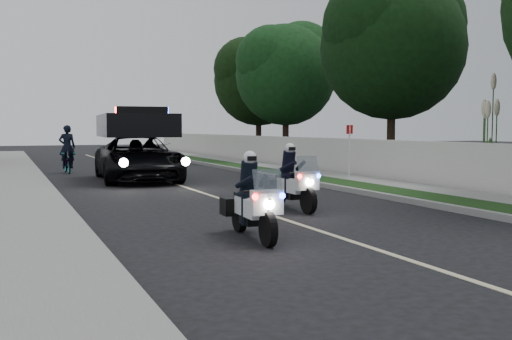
{
  "coord_description": "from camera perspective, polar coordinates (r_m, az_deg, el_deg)",
  "views": [
    {
      "loc": [
        -5.37,
        -8.35,
        1.92
      ],
      "look_at": [
        -0.3,
        3.42,
        1.0
      ],
      "focal_mm": 41.15,
      "sensor_mm": 36.0,
      "label": 1
    }
  ],
  "objects": [
    {
      "name": "ground",
      "position": [
        10.11,
        9.32,
        -6.9
      ],
      "size": [
        120.0,
        120.0,
        0.0
      ],
      "primitive_type": "plane",
      "color": "black",
      "rests_on": "ground"
    },
    {
      "name": "curb_right",
      "position": [
        20.73,
        3.98,
        -1.0
      ],
      "size": [
        0.2,
        60.0,
        0.15
      ],
      "primitive_type": "cube",
      "color": "gray",
      "rests_on": "ground"
    },
    {
      "name": "grass_verge",
      "position": [
        21.06,
        5.67,
        -0.93
      ],
      "size": [
        1.2,
        60.0,
        0.16
      ],
      "primitive_type": "cube",
      "color": "#193814",
      "rests_on": "ground"
    },
    {
      "name": "sidewalk_right",
      "position": [
        21.72,
        8.68,
        -0.8
      ],
      "size": [
        1.4,
        60.0,
        0.16
      ],
      "primitive_type": "cube",
      "color": "gray",
      "rests_on": "ground"
    },
    {
      "name": "property_wall",
      "position": [
        22.22,
        10.89,
        1.02
      ],
      "size": [
        0.22,
        60.0,
        1.5
      ],
      "primitive_type": "cube",
      "color": "beige",
      "rests_on": "ground"
    },
    {
      "name": "curb_left",
      "position": [
        18.49,
        -19.25,
        -1.85
      ],
      "size": [
        0.2,
        60.0,
        0.15
      ],
      "primitive_type": "cube",
      "color": "gray",
      "rests_on": "ground"
    },
    {
      "name": "sidewalk_left",
      "position": [
        18.45,
        -22.66,
        -1.94
      ],
      "size": [
        2.0,
        60.0,
        0.16
      ],
      "primitive_type": "cube",
      "color": "gray",
      "rests_on": "ground"
    },
    {
      "name": "lane_marking",
      "position": [
        19.22,
        -6.96,
        -1.64
      ],
      "size": [
        0.12,
        50.0,
        0.01
      ],
      "primitive_type": "cube",
      "color": "#BFB78C",
      "rests_on": "ground"
    },
    {
      "name": "police_moto_left",
      "position": [
        10.26,
        -0.36,
        -6.68
      ],
      "size": [
        0.74,
        1.84,
        1.53
      ],
      "primitive_type": null,
      "rotation": [
        0.0,
        0.0,
        -0.06
      ],
      "color": "white",
      "rests_on": "ground"
    },
    {
      "name": "police_moto_right",
      "position": [
        13.88,
        3.54,
        -3.85
      ],
      "size": [
        0.66,
        1.86,
        1.57
      ],
      "primitive_type": null,
      "rotation": [
        0.0,
        0.0,
        0.01
      ],
      "color": "silver",
      "rests_on": "ground"
    },
    {
      "name": "police_suv",
      "position": [
        21.83,
        -11.37,
        -1.02
      ],
      "size": [
        3.09,
        6.02,
        2.85
      ],
      "primitive_type": "imported",
      "rotation": [
        0.0,
        0.0,
        -0.07
      ],
      "color": "black",
      "rests_on": "ground"
    },
    {
      "name": "bicycle",
      "position": [
        26.18,
        -17.83,
        -0.29
      ],
      "size": [
        0.65,
        1.71,
        0.89
      ],
      "primitive_type": "imported",
      "rotation": [
        0.0,
        0.0,
        0.03
      ],
      "color": "black",
      "rests_on": "ground"
    },
    {
      "name": "cyclist",
      "position": [
        26.18,
        -17.83,
        -0.29
      ],
      "size": [
        0.7,
        0.5,
        1.84
      ],
      "primitive_type": "imported",
      "rotation": [
        0.0,
        0.0,
        3.05
      ],
      "color": "black",
      "rests_on": "ground"
    },
    {
      "name": "sign_post",
      "position": [
        21.33,
        9.03,
        -1.11
      ],
      "size": [
        0.4,
        0.4,
        2.09
      ],
      "primitive_type": null,
      "rotation": [
        0.0,
        0.0,
        0.25
      ],
      "color": "#B3210C",
      "rests_on": "ground"
    },
    {
      "name": "pampas_far",
      "position": [
        18.42,
        21.67,
        -2.17
      ],
      "size": [
        1.56,
        1.56,
        3.7
      ],
      "primitive_type": null,
      "rotation": [
        0.0,
        0.0,
        0.24
      ],
      "color": "beige",
      "rests_on": "ground"
    },
    {
      "name": "tree_right_c",
      "position": [
        26.64,
        12.93,
        -0.13
      ],
      "size": [
        8.42,
        8.42,
        10.57
      ],
      "primitive_type": null,
      "rotation": [
        0.0,
        0.0,
        -0.43
      ],
      "color": "black",
      "rests_on": "ground"
    },
    {
      "name": "tree_right_d",
      "position": [
        33.67,
        2.88,
        0.84
      ],
      "size": [
        7.53,
        7.53,
        9.55
      ],
      "primitive_type": null,
      "rotation": [
        0.0,
        0.0,
        0.41
      ],
      "color": "#164418",
      "rests_on": "ground"
    },
    {
      "name": "tree_right_e",
      "position": [
        37.96,
        0.25,
        1.22
      ],
      "size": [
        5.86,
        5.86,
        9.55
      ],
      "primitive_type": null,
      "rotation": [
        0.0,
        0.0,
        -0.02
      ],
      "color": "black",
      "rests_on": "ground"
    }
  ]
}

